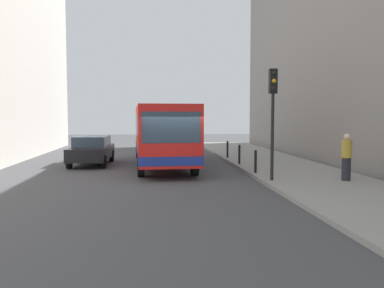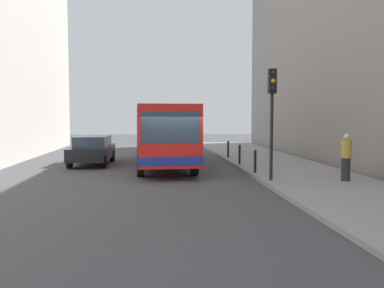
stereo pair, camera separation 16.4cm
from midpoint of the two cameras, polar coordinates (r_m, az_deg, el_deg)
name	(u,v)px [view 1 (the left image)]	position (r m, az deg, el deg)	size (l,w,h in m)	color
ground_plane	(174,180)	(16.23, -2.80, -5.03)	(80.00, 80.00, 0.00)	#424244
sidewalk	(306,176)	(17.36, 15.35, -4.33)	(4.40, 40.00, 0.15)	gray
bus	(161,132)	(21.04, -4.56, 1.75)	(2.99, 11.12, 3.00)	red
car_beside_bus	(92,150)	(21.79, -14.06, -0.76)	(1.99, 4.46, 1.48)	black
traffic_light	(273,103)	(15.26, 10.95, 5.66)	(0.28, 0.33, 4.10)	black
bollard_near	(256,161)	(17.25, 8.62, -2.44)	(0.11, 0.11, 0.95)	black
bollard_mid	(239,154)	(20.26, 6.42, -1.47)	(0.11, 0.11, 0.95)	black
bollard_far	(227,149)	(23.29, 4.79, -0.75)	(0.11, 0.11, 0.95)	black
pedestrian_near_signal	(346,157)	(15.99, 20.54, -1.73)	(0.38, 0.38, 1.74)	#26262D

